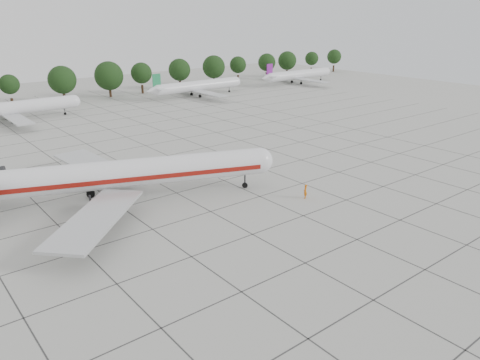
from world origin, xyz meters
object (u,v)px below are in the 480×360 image
Objects in this scene: bg_airliner_d at (198,86)px; bg_airliner_e at (298,75)px; ground_crew at (305,191)px; main_airliner at (94,176)px; bg_airliner_c at (12,109)px.

bg_airliner_d and bg_airliner_e have the same top height.
ground_crew is at bearing -134.81° from bg_airliner_e.
bg_airliner_e reaches higher than ground_crew.
main_airliner is 1.58× the size of bg_airliner_c.
bg_airliner_c is at bearing -116.04° from ground_crew.
bg_airliner_e is at bearing 1.27° from bg_airliner_c.
ground_crew is 105.22m from bg_airliner_e.
bg_airliner_e is (91.78, 2.03, 0.00)m from bg_airliner_c.
main_airliner is 57.71m from bg_airliner_c.
ground_crew is at bearing -76.35° from bg_airliner_c.
bg_airliner_c is (-17.64, 72.61, 1.95)m from ground_crew.
bg_airliner_d is (33.05, 74.59, 1.95)m from ground_crew.
bg_airliner_d reaches higher than ground_crew.
bg_airliner_d is at bearing -153.59° from ground_crew.
bg_airliner_d is (55.31, 59.50, -0.91)m from main_airliner.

